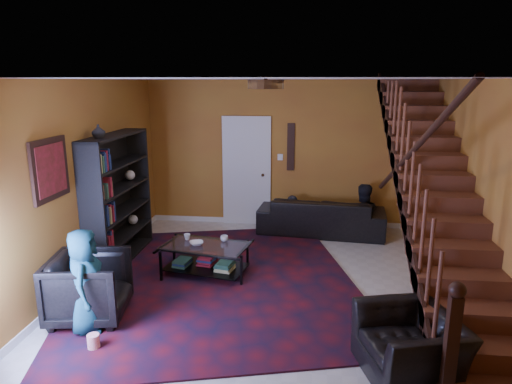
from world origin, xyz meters
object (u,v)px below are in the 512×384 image
at_px(bookshelf, 119,201).
at_px(sofa, 321,216).
at_px(armchair_right, 410,346).
at_px(armchair_left, 89,287).
at_px(coffee_table, 206,258).

relative_size(bookshelf, sofa, 0.87).
bearing_deg(sofa, armchair_right, 105.53).
height_order(armchair_left, armchair_right, armchair_left).
distance_m(bookshelf, sofa, 3.64).
height_order(sofa, armchair_left, armchair_left).
height_order(bookshelf, armchair_right, bookshelf).
bearing_deg(armchair_left, bookshelf, 2.34).
bearing_deg(armchair_right, bookshelf, -138.46).
bearing_deg(coffee_table, armchair_right, -40.09).
relative_size(armchair_left, coffee_table, 0.66).
xyz_separation_m(armchair_right, coffee_table, (-2.46, 2.07, -0.04)).
bearing_deg(sofa, armchair_left, 56.77).
bearing_deg(coffee_table, bookshelf, 164.16).
bearing_deg(armchair_left, sofa, -47.45).
relative_size(armchair_left, armchair_right, 0.91).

